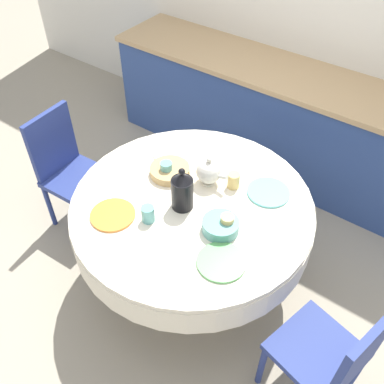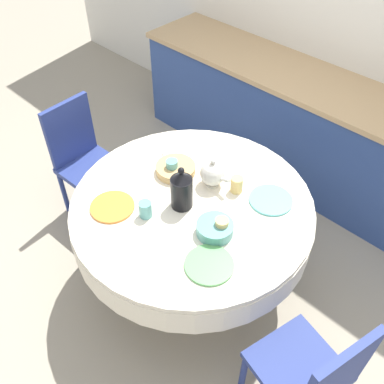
{
  "view_description": "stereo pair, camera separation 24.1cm",
  "coord_description": "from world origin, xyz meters",
  "px_view_note": "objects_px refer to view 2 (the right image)",
  "views": [
    {
      "loc": [
        1.01,
        -1.4,
        2.49
      ],
      "look_at": [
        0.0,
        0.0,
        0.81
      ],
      "focal_mm": 40.0,
      "sensor_mm": 36.0,
      "label": 1
    },
    {
      "loc": [
        1.2,
        -1.24,
        2.49
      ],
      "look_at": [
        0.0,
        0.0,
        0.81
      ],
      "focal_mm": 40.0,
      "sensor_mm": 36.0,
      "label": 2
    }
  ],
  "objects_px": {
    "chair_left": "(312,373)",
    "chair_right": "(83,156)",
    "teapot": "(213,174)",
    "coffee_carafe": "(182,190)"
  },
  "relations": [
    {
      "from": "chair_left",
      "to": "teapot",
      "type": "relative_size",
      "value": 4.4
    },
    {
      "from": "chair_left",
      "to": "coffee_carafe",
      "type": "height_order",
      "value": "coffee_carafe"
    },
    {
      "from": "chair_left",
      "to": "chair_right",
      "type": "relative_size",
      "value": 1.0
    },
    {
      "from": "chair_left",
      "to": "chair_right",
      "type": "height_order",
      "value": "same"
    },
    {
      "from": "coffee_carafe",
      "to": "teapot",
      "type": "relative_size",
      "value": 1.36
    },
    {
      "from": "chair_left",
      "to": "teapot",
      "type": "height_order",
      "value": "teapot"
    },
    {
      "from": "chair_left",
      "to": "chair_right",
      "type": "distance_m",
      "value": 2.08
    },
    {
      "from": "coffee_carafe",
      "to": "teapot",
      "type": "distance_m",
      "value": 0.25
    },
    {
      "from": "teapot",
      "to": "coffee_carafe",
      "type": "bearing_deg",
      "value": -92.23
    },
    {
      "from": "chair_right",
      "to": "chair_left",
      "type": "bearing_deg",
      "value": 81.53
    }
  ]
}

